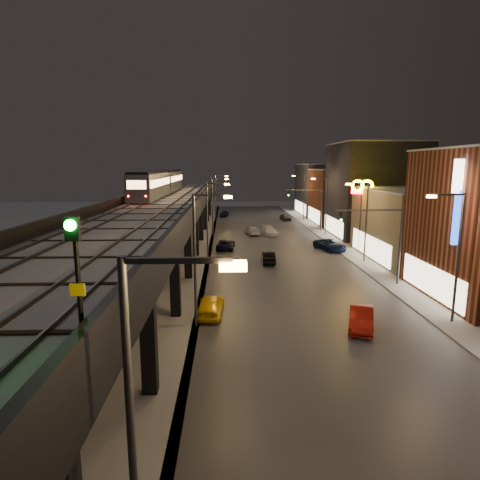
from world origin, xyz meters
name	(u,v)px	position (x,y,z in m)	size (l,w,h in m)	color
ground	(190,468)	(0.00, 0.00, 0.00)	(220.00, 220.00, 0.00)	silver
road_surface	(276,255)	(7.50, 35.00, 0.03)	(17.00, 120.00, 0.06)	#46474D
sidewalk_right	(357,254)	(17.50, 35.00, 0.07)	(4.00, 120.00, 0.14)	#9FA1A8
under_viaduct_pavement	(166,255)	(-6.00, 35.00, 0.03)	(11.00, 120.00, 0.06)	#9FA1A8
elevated_viaduct	(160,213)	(-6.00, 31.84, 5.62)	(9.00, 100.00, 6.30)	black
viaduct_trackbed	(160,206)	(-6.01, 31.97, 6.39)	(8.40, 100.00, 0.32)	#B2B7C1
viaduct_parapet_streetside	(199,201)	(-1.65, 32.00, 6.85)	(0.30, 100.00, 1.10)	black
viaduct_parapet_far	(120,202)	(-10.35, 32.00, 6.85)	(0.30, 100.00, 1.10)	black
building_c	(423,225)	(23.99, 32.00, 4.08)	(12.20, 15.20, 8.16)	#7B7059
building_d	(374,190)	(23.99, 48.00, 7.08)	(12.20, 13.20, 14.16)	black
building_e	(346,196)	(23.99, 62.00, 5.08)	(12.20, 12.20, 10.16)	brown
building_f	(328,189)	(23.99, 76.00, 5.58)	(12.20, 16.20, 11.16)	#33333A
streetlight_left_0	(144,427)	(-0.43, -5.00, 5.24)	(2.57, 0.28, 9.00)	#38383A
streetlight_left_1	(199,251)	(-0.43, 13.00, 5.24)	(2.57, 0.28, 9.00)	#38383A
streetlight_right_1	(455,249)	(16.73, 13.00, 5.24)	(2.56, 0.28, 9.00)	#38383A
streetlight_left_2	(210,217)	(-0.43, 31.00, 5.24)	(2.57, 0.28, 9.00)	#38383A
streetlight_right_2	(364,216)	(16.73, 31.00, 5.24)	(2.56, 0.28, 9.00)	#38383A
streetlight_left_3	(214,202)	(-0.43, 49.00, 5.24)	(2.57, 0.28, 9.00)	#38383A
streetlight_right_3	(325,202)	(16.73, 49.00, 5.24)	(2.56, 0.28, 9.00)	#38383A
streetlight_left_4	(217,194)	(-0.43, 67.00, 5.24)	(2.57, 0.28, 9.00)	#38383A
streetlight_right_4	(303,194)	(16.73, 67.00, 5.24)	(2.56, 0.28, 9.00)	#38383A
traffic_light_rig_a	(388,237)	(15.84, 22.00, 4.50)	(6.10, 0.34, 7.00)	#38383A
traffic_light_rig_b	(315,205)	(15.84, 52.00, 4.50)	(6.10, 0.34, 7.00)	#38383A
subway_train	(161,182)	(-8.50, 49.37, 8.32)	(2.86, 34.56, 3.42)	gray
rail_signal	(75,254)	(-2.10, -3.68, 8.75)	(0.35, 0.43, 3.00)	black
car_taxi	(211,306)	(0.21, 15.02, 0.75)	(1.77, 4.39, 1.50)	yellow
car_near_white	(268,258)	(6.04, 30.66, 0.66)	(1.40, 4.01, 1.32)	black
car_mid_silver	(226,245)	(1.30, 38.49, 0.64)	(2.11, 4.57, 1.27)	black
car_mid_dark	(252,231)	(5.48, 49.42, 0.64)	(1.81, 4.44, 1.29)	silver
car_far_white	(225,214)	(1.06, 72.94, 0.64)	(1.50, 3.73, 1.27)	#0C1439
car_onc_silver	(361,319)	(10.32, 12.18, 0.72)	(1.52, 4.35, 1.43)	maroon
car_onc_dark	(330,245)	(14.64, 37.10, 0.71)	(2.35, 5.09, 1.42)	#0C1A3C
car_onc_white	(269,231)	(8.15, 49.01, 0.67)	(1.89, 4.64, 1.35)	white
car_onc_red	(285,217)	(13.19, 66.08, 0.67)	(1.57, 3.91, 1.33)	#404142
sign_mcdonalds	(362,195)	(18.00, 35.78, 7.26)	(2.71, 0.62, 9.09)	#38383A
sign_citgo	(466,196)	(18.50, 15.25, 8.62)	(2.36, 0.39, 11.22)	#38383A
sign_carwash	(466,227)	(18.50, 14.96, 6.44)	(1.75, 0.35, 9.06)	#38383A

